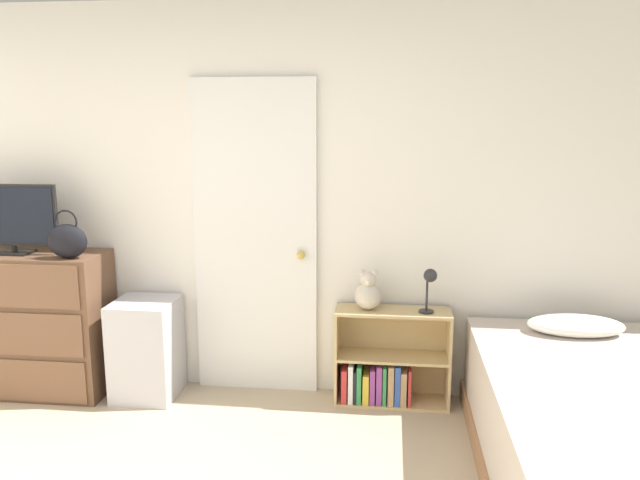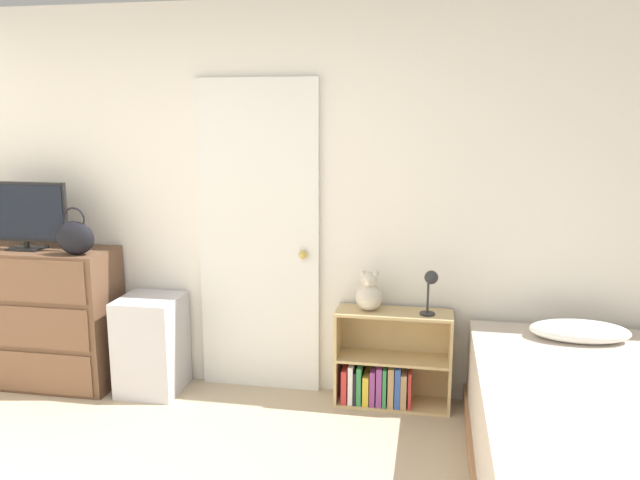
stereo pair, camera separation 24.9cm
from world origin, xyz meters
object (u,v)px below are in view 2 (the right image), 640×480
tv (24,214)px  bed (606,445)px  teddy_bear (369,293)px  dresser (42,317)px  bookshelf (385,369)px  desk_lamp (431,284)px  handbag (75,237)px  storage_bin (152,344)px

tv → bed: tv is taller
bed → teddy_bear: bearing=145.8°
dresser → bookshelf: dresser is taller
bookshelf → desk_lamp: desk_lamp is taller
teddy_bear → handbag: bearing=-173.9°
dresser → bookshelf: bearing=2.3°
tv → storage_bin: (0.84, 0.03, -0.87)m
tv → bed: bearing=-11.6°
bed → desk_lamp: bearing=136.8°
storage_bin → bed: bearing=-15.8°
tv → storage_bin: 1.21m
storage_bin → handbag: bearing=-163.8°
handbag → bed: bearing=-11.6°
dresser → desk_lamp: size_ratio=3.60×
dresser → storage_bin: (0.79, 0.01, -0.15)m
bed → handbag: bearing=168.4°
handbag → bookshelf: bearing=5.8°
bed → dresser: bearing=167.9°
storage_bin → bed: 2.79m
storage_bin → teddy_bear: teddy_bear is taller
handbag → desk_lamp: (2.26, 0.17, -0.24)m
storage_bin → teddy_bear: size_ratio=2.52×
teddy_bear → desk_lamp: size_ratio=0.91×
dresser → desk_lamp: dresser is taller
desk_lamp → bed: (0.86, -0.80, -0.54)m
bed → storage_bin: bearing=164.2°
handbag → storage_bin: bearing=16.2°
tv → bed: size_ratio=0.32×
handbag → bed: size_ratio=0.16×
storage_bin → tv: bearing=-177.6°
dresser → bed: 3.56m
tv → bookshelf: bearing=2.7°
dresser → tv: (-0.05, -0.02, 0.71)m
storage_bin → bookshelf: bearing=2.9°
tv → teddy_bear: (2.30, 0.11, -0.46)m
desk_lamp → bed: desk_lamp is taller
tv → bookshelf: (2.41, 0.11, -0.96)m
tv → storage_bin: tv is taller
desk_lamp → bookshelf: bearing=172.2°
bookshelf → bed: size_ratio=0.38×
tv → desk_lamp: bearing=1.6°
storage_bin → teddy_bear: (1.45, 0.08, 0.41)m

